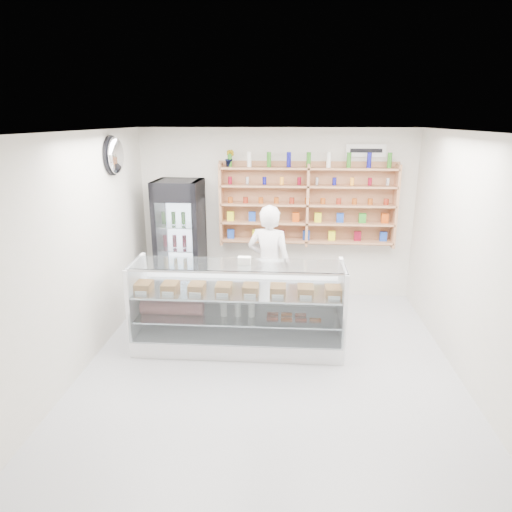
{
  "coord_description": "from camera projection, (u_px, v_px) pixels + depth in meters",
  "views": [
    {
      "loc": [
        0.19,
        -4.99,
        2.93
      ],
      "look_at": [
        -0.23,
        0.9,
        1.15
      ],
      "focal_mm": 32.0,
      "sensor_mm": 36.0,
      "label": 1
    }
  ],
  "objects": [
    {
      "name": "potted_plant",
      "position": [
        230.0,
        158.0,
        7.23
      ],
      "size": [
        0.18,
        0.16,
        0.27
      ],
      "primitive_type": "imported",
      "rotation": [
        0.0,
        0.0,
        -0.34
      ],
      "color": "#1E6626",
      "rests_on": "wall_shelving"
    },
    {
      "name": "wall_sign",
      "position": [
        366.0,
        151.0,
        7.18
      ],
      "size": [
        0.62,
        0.03,
        0.2
      ],
      "primitive_type": "cube",
      "color": "white",
      "rests_on": "back_wall"
    },
    {
      "name": "shop_worker",
      "position": [
        269.0,
        264.0,
        6.67
      ],
      "size": [
        0.73,
        0.56,
        1.77
      ],
      "primitive_type": "imported",
      "rotation": [
        0.0,
        0.0,
        2.9
      ],
      "color": "silver",
      "rests_on": "floor"
    },
    {
      "name": "wall_shelving",
      "position": [
        307.0,
        205.0,
        7.36
      ],
      "size": [
        2.84,
        0.28,
        1.33
      ],
      "color": "tan",
      "rests_on": "back_wall"
    },
    {
      "name": "security_mirror",
      "position": [
        116.0,
        155.0,
        6.21
      ],
      "size": [
        0.15,
        0.5,
        0.5
      ],
      "primitive_type": "ellipsoid",
      "color": "silver",
      "rests_on": "left_wall"
    },
    {
      "name": "display_counter",
      "position": [
        238.0,
        324.0,
        6.02
      ],
      "size": [
        2.72,
        0.81,
        1.18
      ],
      "color": "white",
      "rests_on": "floor"
    },
    {
      "name": "room",
      "position": [
        270.0,
        258.0,
        5.22
      ],
      "size": [
        5.0,
        5.0,
        5.0
      ],
      "color": "#AEAFB3",
      "rests_on": "ground"
    },
    {
      "name": "drinks_cooler",
      "position": [
        180.0,
        242.0,
        7.41
      ],
      "size": [
        0.74,
        0.72,
        2.01
      ],
      "rotation": [
        0.0,
        0.0,
        -0.03
      ],
      "color": "black",
      "rests_on": "floor"
    }
  ]
}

